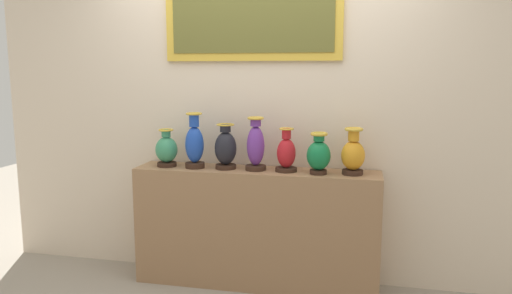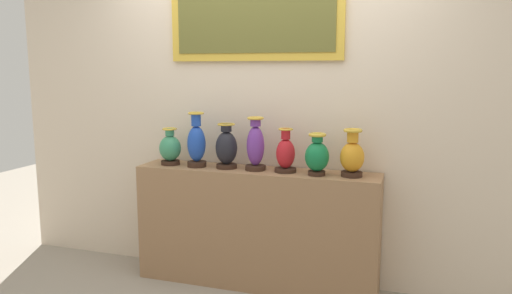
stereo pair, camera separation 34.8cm
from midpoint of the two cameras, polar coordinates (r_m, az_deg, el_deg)
The scene contains 10 objects.
ground_plane at distance 3.90m, azimuth -2.66°, elevation -15.79°, with size 10.41×10.41×0.00m, color gray.
display_shelf at distance 3.73m, azimuth -2.71°, elevation -9.50°, with size 1.84×0.35×0.90m, color #99704C.
back_wall at distance 3.77m, azimuth -1.91°, elevation 4.65°, with size 4.41×0.14×2.66m.
vase_jade at distance 3.82m, azimuth -13.07°, elevation -0.36°, with size 0.17×0.17×0.29m.
vase_sapphire at distance 3.70m, azimuth -9.93°, elevation 0.28°, with size 0.15×0.15×0.42m.
vase_onyx at distance 3.64m, azimuth -6.34°, elevation -0.20°, with size 0.16×0.16×0.34m.
vase_violet at distance 3.57m, azimuth -2.88°, elevation 0.07°, with size 0.15×0.15×0.40m.
vase_crimson at distance 3.53m, azimuth 0.76°, elevation -0.80°, with size 0.16×0.16×0.32m.
vase_emerald at distance 3.45m, azimuth 4.52°, elevation -0.94°, with size 0.17×0.17×0.30m.
vase_amber at distance 3.46m, azimuth 8.54°, elevation -0.88°, with size 0.17×0.17×0.34m.
Camera 1 is at (0.76, -3.46, 1.63)m, focal length 34.03 mm.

